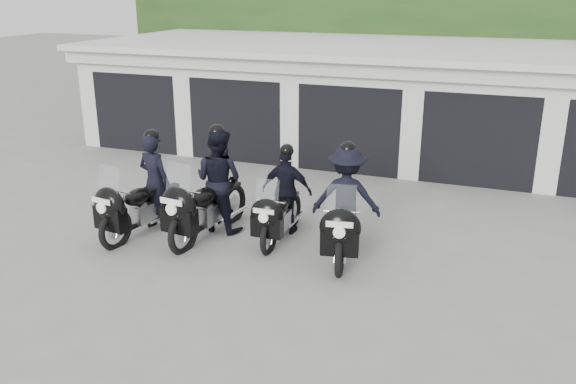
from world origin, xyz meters
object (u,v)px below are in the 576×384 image
(police_bike_c, at_px, (284,198))
(police_bike_d, at_px, (345,205))
(police_bike_b, at_px, (212,188))
(police_bike_a, at_px, (144,193))

(police_bike_c, height_order, police_bike_d, police_bike_d)
(police_bike_b, xyz_separation_m, police_bike_d, (2.56, 0.09, -0.04))
(police_bike_c, xyz_separation_m, police_bike_d, (1.26, -0.26, 0.10))
(police_bike_b, bearing_deg, police_bike_d, 9.21)
(police_bike_a, bearing_deg, police_bike_d, 17.75)
(police_bike_a, bearing_deg, police_bike_c, 27.09)
(police_bike_c, relative_size, police_bike_d, 0.90)
(police_bike_d, bearing_deg, police_bike_b, 171.21)
(police_bike_a, height_order, police_bike_b, police_bike_b)
(police_bike_a, distance_m, police_bike_c, 2.66)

